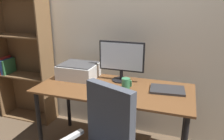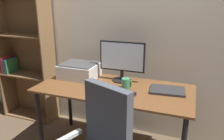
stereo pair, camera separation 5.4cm
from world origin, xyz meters
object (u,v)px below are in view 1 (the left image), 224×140
object	(u,v)px
monitor	(121,59)
bookshelf	(24,56)
mouse	(132,95)
laptop	(167,90)
keyboard	(106,92)
coffee_mug	(126,84)
printer	(79,71)
desk	(114,95)

from	to	relation	value
monitor	bookshelf	xyz separation A→B (m)	(-1.38, 0.14, -0.12)
mouse	laptop	world-z (taller)	mouse
keyboard	bookshelf	size ratio (longest dim) A/B	0.17
laptop	mouse	bearing A→B (deg)	-147.26
laptop	monitor	bearing A→B (deg)	159.68
monitor	coffee_mug	distance (m)	0.30
coffee_mug	laptop	world-z (taller)	coffee_mug
monitor	keyboard	bearing A→B (deg)	-95.50
monitor	printer	distance (m)	0.51
printer	bookshelf	bearing A→B (deg)	167.35
mouse	monitor	bearing A→B (deg)	135.97
keyboard	bookshelf	bearing A→B (deg)	157.41
bookshelf	desk	bearing A→B (deg)	-14.69
bookshelf	printer	bearing A→B (deg)	-12.65
desk	keyboard	distance (m)	0.19
monitor	printer	xyz separation A→B (m)	(-0.48, -0.06, -0.16)
desk	keyboard	size ratio (longest dim) A/B	5.27
desk	mouse	bearing A→B (deg)	-34.25
desk	laptop	world-z (taller)	laptop
bookshelf	laptop	bearing A→B (deg)	-8.31
monitor	coffee_mug	bearing A→B (deg)	-62.24
mouse	coffee_mug	distance (m)	0.19
keyboard	laptop	world-z (taller)	laptop
monitor	coffee_mug	world-z (taller)	monitor
desk	keyboard	xyz separation A→B (m)	(-0.02, -0.16, 0.09)
keyboard	coffee_mug	xyz separation A→B (m)	(0.15, 0.17, 0.05)
printer	bookshelf	distance (m)	0.92
mouse	printer	distance (m)	0.75
desk	laptop	size ratio (longest dim) A/B	4.78
monitor	desk	bearing A→B (deg)	-93.13
monitor	laptop	xyz separation A→B (m)	(0.50, -0.13, -0.23)
mouse	bookshelf	world-z (taller)	bookshelf
keyboard	bookshelf	world-z (taller)	bookshelf
coffee_mug	laptop	bearing A→B (deg)	11.41
desk	mouse	world-z (taller)	mouse
keyboard	laptop	size ratio (longest dim) A/B	0.91
printer	bookshelf	world-z (taller)	bookshelf
keyboard	desk	bearing A→B (deg)	79.98
laptop	keyboard	bearing A→B (deg)	-161.01
mouse	coffee_mug	bearing A→B (deg)	138.36
monitor	bookshelf	size ratio (longest dim) A/B	0.28
coffee_mug	mouse	bearing A→B (deg)	-58.01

